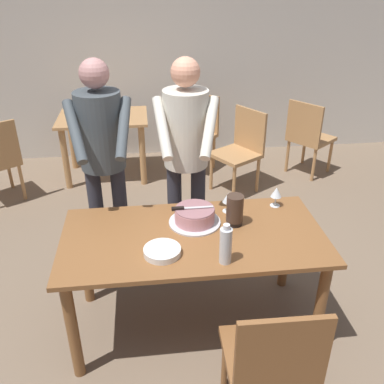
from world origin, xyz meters
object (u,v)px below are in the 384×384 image
(water_bottle, at_px, (226,245))
(plate_stack, at_px, (162,251))
(main_dining_table, at_px, (193,249))
(wine_glass_far, at_px, (228,198))
(wine_glass_near, at_px, (276,193))
(background_chair_1, at_px, (197,130))
(cake_knife, at_px, (184,208))
(person_cutting_cake, at_px, (186,149))
(background_chair_2, at_px, (308,135))
(background_chair_3, at_px, (241,148))
(background_table, at_px, (104,130))
(hurricane_lamp, at_px, (235,210))
(cake_on_platter, at_px, (195,216))
(person_standing_beside, at_px, (102,151))
(chair_near_side, at_px, (271,361))

(water_bottle, bearing_deg, plate_stack, 161.91)
(main_dining_table, height_order, wine_glass_far, wine_glass_far)
(wine_glass_near, relative_size, background_chair_1, 0.16)
(cake_knife, distance_m, plate_stack, 0.37)
(main_dining_table, xyz_separation_m, person_cutting_cake, (0.02, 0.62, 0.44))
(plate_stack, distance_m, water_bottle, 0.38)
(background_chair_2, xyz_separation_m, background_chair_3, (-0.87, -0.29, 0.00))
(cake_knife, height_order, background_table, cake_knife)
(wine_glass_far, relative_size, background_chair_2, 0.16)
(cake_knife, xyz_separation_m, background_chair_3, (0.81, 1.86, -0.37))
(background_chair_2, bearing_deg, background_chair_3, -161.55)
(background_chair_3, bearing_deg, background_chair_2, 18.45)
(plate_stack, height_order, hurricane_lamp, hurricane_lamp)
(wine_glass_near, xyz_separation_m, hurricane_lamp, (-0.34, -0.20, 0.00))
(plate_stack, relative_size, wine_glass_far, 1.53)
(hurricane_lamp, height_order, background_chair_2, hurricane_lamp)
(background_chair_2, height_order, background_chair_3, same)
(wine_glass_near, height_order, water_bottle, water_bottle)
(main_dining_table, xyz_separation_m, wine_glass_near, (0.61, 0.29, 0.21))
(background_chair_2, bearing_deg, person_cutting_cake, -134.10)
(plate_stack, bearing_deg, wine_glass_far, 42.72)
(wine_glass_near, relative_size, background_table, 0.14)
(plate_stack, distance_m, hurricane_lamp, 0.56)
(wine_glass_far, relative_size, hurricane_lamp, 0.69)
(cake_knife, relative_size, person_cutting_cake, 0.16)
(background_chair_2, bearing_deg, cake_on_platter, -126.85)
(hurricane_lamp, xyz_separation_m, background_chair_1, (0.09, 2.54, -0.37))
(wine_glass_far, bearing_deg, background_chair_1, 87.65)
(plate_stack, bearing_deg, hurricane_lamp, 29.14)
(cake_on_platter, relative_size, person_standing_beside, 0.20)
(background_table, bearing_deg, cake_on_platter, -72.34)
(water_bottle, bearing_deg, background_table, 107.35)
(main_dining_table, height_order, background_chair_3, background_chair_3)
(background_chair_3, bearing_deg, wine_glass_far, -105.89)
(water_bottle, xyz_separation_m, background_table, (-0.88, 2.80, -0.29))
(main_dining_table, height_order, person_cutting_cake, person_cutting_cake)
(wine_glass_far, distance_m, person_cutting_cake, 0.49)
(person_standing_beside, bearing_deg, wine_glass_far, -24.94)
(main_dining_table, relative_size, background_chair_2, 1.84)
(person_cutting_cake, bearing_deg, plate_stack, -105.78)
(wine_glass_near, xyz_separation_m, wine_glass_far, (-0.35, -0.04, 0.00))
(wine_glass_far, relative_size, background_table, 0.14)
(chair_near_side, bearing_deg, wine_glass_far, 91.67)
(background_chair_1, bearing_deg, hurricane_lamp, -91.95)
(cake_knife, relative_size, person_standing_beside, 0.16)
(person_cutting_cake, distance_m, person_standing_beside, 0.60)
(wine_glass_far, xyz_separation_m, background_chair_3, (0.49, 1.74, -0.36))
(person_standing_beside, distance_m, background_chair_3, 1.98)
(wine_glass_far, height_order, water_bottle, water_bottle)
(cake_on_platter, distance_m, person_cutting_cake, 0.55)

